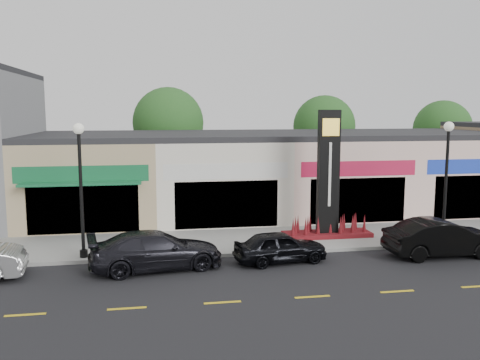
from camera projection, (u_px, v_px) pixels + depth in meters
The scene contains 16 objects.
ground at pixel (289, 269), 19.70m from camera, with size 120.00×120.00×0.00m, color black.
sidewalk at pixel (265, 239), 23.94m from camera, with size 52.00×4.30×0.15m, color gray.
curb at pixel (276, 253), 21.74m from camera, with size 52.00×0.20×0.15m, color gray.
shop_beige at pixel (94, 176), 29.17m from camera, with size 7.00×10.85×4.80m.
shop_cream at pixel (215, 173), 30.33m from camera, with size 7.00×10.01×4.80m.
shop_pink_w at pixel (327, 171), 31.49m from camera, with size 7.00×10.01×4.80m.
shop_pink_e at pixel (431, 169), 32.64m from camera, with size 7.00×10.01×4.80m.
tree_rear_west at pixel (168, 123), 37.38m from camera, with size 5.20×5.20×7.83m.
tree_rear_mid at pixel (324, 126), 39.40m from camera, with size 4.80×4.80×7.29m.
tree_rear_east at pixel (442, 129), 41.08m from camera, with size 4.60×4.60×6.94m.
lamp_west_near at pixel (80, 177), 20.35m from camera, with size 0.44×0.44×5.47m.
lamp_east_near at pixel (447, 169), 22.99m from camera, with size 0.44×0.44×5.47m.
pylon_sign at pixel (328, 192), 23.98m from camera, with size 4.20×1.30×6.00m.
car_dark_sedan at pixel (156, 250), 19.64m from camera, with size 5.12×2.08×1.48m, color black.
car_black_sedan at pixel (280, 247), 20.54m from camera, with size 3.76×1.51×1.28m, color black.
car_black_conv at pixel (442, 238), 21.36m from camera, with size 4.78×1.67×1.57m, color black.
Camera 1 is at (-5.03, -18.47, 6.11)m, focal length 38.00 mm.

